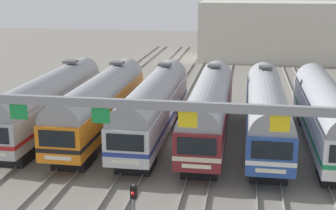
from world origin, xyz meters
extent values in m
plane|color=gray|center=(0.00, 0.00, 0.00)|extent=(160.00, 160.00, 0.00)
cube|color=gray|center=(-11.28, 17.00, 0.07)|extent=(0.07, 70.00, 0.15)
cube|color=gray|center=(-9.84, 17.00, 0.07)|extent=(0.07, 70.00, 0.15)
cube|color=gray|center=(-7.05, 17.00, 0.07)|extent=(0.07, 70.00, 0.15)
cube|color=gray|center=(-5.62, 17.00, 0.07)|extent=(0.07, 70.00, 0.15)
cube|color=gray|center=(-2.83, 17.00, 0.07)|extent=(0.07, 70.00, 0.15)
cube|color=gray|center=(-1.39, 17.00, 0.07)|extent=(0.07, 70.00, 0.15)
cube|color=gray|center=(1.39, 17.00, 0.07)|extent=(0.07, 70.00, 0.15)
cube|color=gray|center=(2.83, 17.00, 0.07)|extent=(0.07, 70.00, 0.15)
cube|color=gray|center=(5.62, 17.00, 0.07)|extent=(0.07, 70.00, 0.15)
cube|color=gray|center=(7.05, 17.00, 0.07)|extent=(0.07, 70.00, 0.15)
cube|color=gray|center=(9.84, 17.00, 0.07)|extent=(0.07, 70.00, 0.15)
cube|color=gray|center=(11.28, 17.00, 0.07)|extent=(0.07, 70.00, 0.15)
cube|color=#B2B5BA|center=(-10.56, 0.00, 2.23)|extent=(2.85, 18.00, 2.35)
cube|color=#B21E1E|center=(-10.56, 0.00, 1.87)|extent=(2.88, 18.02, 0.28)
cylinder|color=gray|center=(-10.56, 0.00, 3.40)|extent=(2.74, 17.64, 2.74)
cube|color=black|center=(-10.56, -6.30, 0.53)|extent=(2.28, 2.60, 1.05)
cube|color=black|center=(-10.56, 6.30, 0.53)|extent=(2.28, 2.60, 1.05)
cube|color=#4C4C51|center=(-10.56, 5.04, 4.95)|extent=(1.10, 1.10, 0.20)
cube|color=orange|center=(-6.34, 0.00, 2.23)|extent=(2.85, 18.00, 2.35)
cube|color=black|center=(-6.34, 0.00, 1.87)|extent=(2.88, 18.02, 0.28)
cylinder|color=gray|center=(-6.34, 0.00, 3.40)|extent=(2.74, 17.64, 2.74)
cube|color=black|center=(-6.34, -9.02, 2.70)|extent=(2.28, 0.06, 1.03)
cube|color=silver|center=(-6.34, -9.02, 1.47)|extent=(1.71, 0.05, 0.24)
cube|color=black|center=(-6.34, -6.30, 0.53)|extent=(2.28, 2.60, 1.05)
cube|color=black|center=(-6.34, 6.30, 0.53)|extent=(2.28, 2.60, 1.05)
cube|color=#4C4C51|center=(-6.34, 5.04, 4.95)|extent=(1.10, 1.10, 0.20)
cube|color=silver|center=(-2.11, 0.00, 2.23)|extent=(2.85, 18.00, 2.35)
cube|color=navy|center=(-2.11, 0.00, 1.87)|extent=(2.88, 18.02, 0.28)
cylinder|color=gray|center=(-2.11, 0.00, 3.40)|extent=(2.74, 17.64, 2.74)
cube|color=black|center=(-2.11, -9.02, 2.70)|extent=(2.28, 0.06, 1.03)
cube|color=silver|center=(-2.11, -9.02, 1.47)|extent=(1.71, 0.05, 0.24)
cube|color=black|center=(-2.11, -6.30, 0.53)|extent=(2.28, 2.60, 1.05)
cube|color=black|center=(-2.11, 6.30, 0.53)|extent=(2.28, 2.60, 1.05)
cube|color=#4C4C51|center=(-2.11, 5.04, 4.95)|extent=(1.10, 1.10, 0.20)
cube|color=maroon|center=(2.11, 0.00, 2.23)|extent=(2.85, 18.00, 2.35)
cube|color=beige|center=(2.11, 0.00, 1.87)|extent=(2.88, 18.02, 0.28)
cylinder|color=gray|center=(2.11, 0.00, 3.40)|extent=(2.74, 17.64, 2.74)
cube|color=black|center=(2.11, -9.02, 2.70)|extent=(2.28, 0.06, 1.03)
cube|color=silver|center=(2.11, -9.02, 1.47)|extent=(1.71, 0.05, 0.24)
cube|color=black|center=(2.11, -6.30, 0.53)|extent=(2.28, 2.60, 1.05)
cube|color=black|center=(2.11, 6.30, 0.53)|extent=(2.28, 2.60, 1.05)
cube|color=#4C4C51|center=(2.11, 5.04, 4.95)|extent=(1.10, 1.10, 0.20)
cube|color=#284C9E|center=(6.34, 0.00, 2.23)|extent=(2.85, 18.00, 2.35)
cube|color=white|center=(6.34, 0.00, 1.87)|extent=(2.88, 18.02, 0.28)
cylinder|color=gray|center=(6.34, 0.00, 3.40)|extent=(2.74, 17.64, 2.74)
cube|color=black|center=(6.34, -9.02, 2.70)|extent=(2.28, 0.06, 1.03)
cube|color=silver|center=(6.34, -9.02, 1.47)|extent=(1.71, 0.05, 0.24)
cube|color=black|center=(6.34, -6.30, 0.53)|extent=(2.28, 2.60, 1.05)
cube|color=black|center=(6.34, 6.30, 0.53)|extent=(2.28, 2.60, 1.05)
cube|color=#4C4C51|center=(6.34, 5.04, 4.95)|extent=(1.10, 1.10, 0.20)
cube|color=white|center=(10.56, 0.00, 2.23)|extent=(2.85, 18.00, 2.35)
cube|color=#198C4C|center=(10.56, 0.00, 1.87)|extent=(2.88, 18.02, 0.28)
cylinder|color=gray|center=(10.56, 0.00, 3.40)|extent=(2.74, 17.64, 2.74)
cube|color=black|center=(10.56, 6.30, 0.53)|extent=(2.28, 2.60, 1.05)
cube|color=gray|center=(0.00, -13.50, 6.25)|extent=(25.92, 0.32, 0.44)
cube|color=#198C3F|center=(-6.34, -13.50, 5.63)|extent=(0.90, 0.08, 0.80)
cube|color=#198C3F|center=(-2.11, -13.50, 5.63)|extent=(0.90, 0.08, 0.80)
cube|color=yellow|center=(2.11, -13.50, 5.63)|extent=(0.90, 0.08, 0.80)
cube|color=yellow|center=(6.34, -13.50, 5.63)|extent=(0.90, 0.08, 0.80)
cube|color=black|center=(0.00, -15.80, 2.81)|extent=(0.28, 0.24, 0.60)
sphere|color=red|center=(0.00, -15.94, 2.81)|extent=(0.18, 0.18, 0.18)
cube|color=beige|center=(10.70, 39.73, 4.38)|extent=(26.08, 10.00, 8.75)
camera|label=1|loc=(4.68, -34.99, 11.97)|focal=51.45mm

